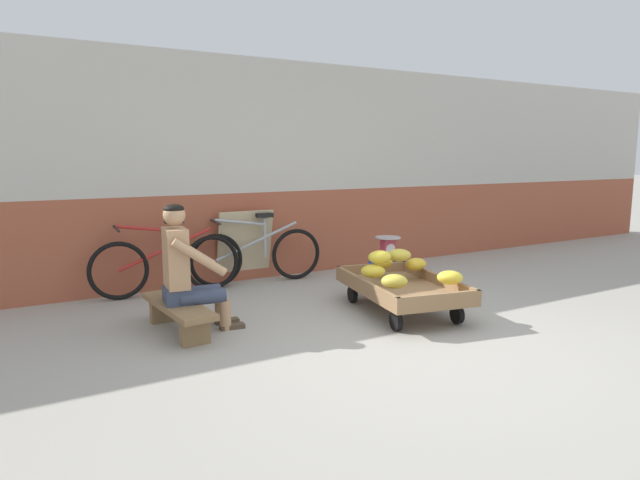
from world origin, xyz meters
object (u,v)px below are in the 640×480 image
at_px(plastic_crate, 387,273).
at_px(weighing_scale, 388,248).
at_px(banana_cart, 402,289).
at_px(low_bench, 178,311).
at_px(vendor_seated, 187,269).
at_px(bicycle_far_left, 257,255).
at_px(sign_board, 245,246).
at_px(bicycle_near_left, 166,264).
at_px(shopping_bag, 406,283).

height_order(plastic_crate, weighing_scale, weighing_scale).
xyz_separation_m(banana_cart, low_bench, (-2.10, 0.49, -0.04)).
bearing_deg(vendor_seated, bicycle_far_left, 47.46).
bearing_deg(weighing_scale, low_bench, -169.69).
height_order(plastic_crate, sign_board, sign_board).
distance_m(vendor_seated, bicycle_near_left, 1.43).
bearing_deg(low_bench, shopping_bag, 2.04).
bearing_deg(shopping_bag, weighing_scale, 84.36).
relative_size(vendor_seated, shopping_bag, 4.75).
bearing_deg(low_bench, bicycle_near_left, 78.78).
bearing_deg(weighing_scale, plastic_crate, 90.00).
bearing_deg(sign_board, bicycle_far_left, -64.21).
xyz_separation_m(weighing_scale, shopping_bag, (-0.04, -0.39, -0.33)).
relative_size(banana_cart, bicycle_near_left, 0.95).
height_order(low_bench, vendor_seated, vendor_seated).
bearing_deg(vendor_seated, weighing_scale, 10.84).
xyz_separation_m(plastic_crate, bicycle_far_left, (-1.29, 0.91, 0.20)).
bearing_deg(low_bench, weighing_scale, 10.31).
bearing_deg(plastic_crate, bicycle_near_left, 159.34).
xyz_separation_m(vendor_seated, weighing_scale, (2.58, 0.49, -0.11)).
xyz_separation_m(plastic_crate, shopping_bag, (-0.04, -0.39, -0.03)).
xyz_separation_m(low_bench, bicycle_far_left, (1.38, 1.40, 0.15)).
xyz_separation_m(banana_cart, bicycle_near_left, (-1.82, 1.88, 0.11)).
height_order(low_bench, weighing_scale, weighing_scale).
xyz_separation_m(banana_cart, bicycle_far_left, (-0.72, 1.90, 0.11)).
bearing_deg(bicycle_far_left, banana_cart, -69.32).
distance_m(bicycle_near_left, shopping_bag, 2.70).
xyz_separation_m(low_bench, vendor_seated, (0.09, -0.01, 0.37)).
bearing_deg(banana_cart, vendor_seated, 166.39).
height_order(low_bench, bicycle_near_left, bicycle_near_left).
xyz_separation_m(bicycle_near_left, bicycle_far_left, (1.11, 0.01, 0.00)).
bearing_deg(banana_cart, shopping_bag, 47.86).
distance_m(plastic_crate, sign_board, 1.78).
bearing_deg(bicycle_near_left, sign_board, 10.49).
relative_size(weighing_scale, bicycle_near_left, 0.18).
distance_m(weighing_scale, bicycle_far_left, 1.58).
height_order(low_bench, sign_board, sign_board).
height_order(banana_cart, plastic_crate, banana_cart).
relative_size(vendor_seated, bicycle_near_left, 0.69).
bearing_deg(bicycle_far_left, plastic_crate, -35.39).
distance_m(low_bench, plastic_crate, 2.71).
distance_m(bicycle_far_left, sign_board, 0.22).
relative_size(banana_cart, bicycle_far_left, 0.95).
xyz_separation_m(plastic_crate, sign_board, (-1.37, 1.09, 0.29)).
relative_size(bicycle_near_left, bicycle_far_left, 1.00).
height_order(banana_cart, weighing_scale, weighing_scale).
relative_size(bicycle_near_left, shopping_bag, 6.91).
distance_m(plastic_crate, weighing_scale, 0.30).
distance_m(vendor_seated, shopping_bag, 2.58).
xyz_separation_m(banana_cart, shopping_bag, (0.53, 0.59, -0.12)).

